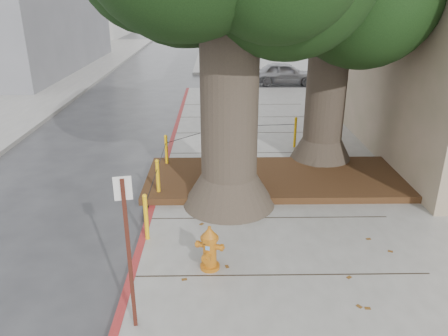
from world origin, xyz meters
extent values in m
plane|color=#28282B|center=(0.00, 0.00, 0.00)|extent=(140.00, 140.00, 0.00)
cube|color=slate|center=(6.00, 30.00, 0.07)|extent=(16.00, 20.00, 0.15)
cube|color=maroon|center=(-2.00, 2.50, 0.07)|extent=(0.14, 26.00, 0.16)
cube|color=black|center=(0.90, 3.90, 0.23)|extent=(6.40, 2.60, 0.16)
cone|color=#4C3F33|center=(-0.30, 2.70, 0.50)|extent=(2.04, 2.04, 0.70)
cylinder|color=#4C3F33|center=(-0.30, 2.70, 2.53)|extent=(1.20, 1.20, 4.22)
cone|color=#4C3F33|center=(2.30, 5.20, 0.50)|extent=(1.77, 1.77, 0.70)
cylinder|color=#4C3F33|center=(2.30, 5.20, 2.32)|extent=(1.04, 1.04, 3.84)
cylinder|color=yellow|center=(-1.90, 1.20, 0.60)|extent=(0.08, 0.08, 0.90)
sphere|color=yellow|center=(-1.90, 1.20, 1.05)|extent=(0.09, 0.09, 0.09)
cylinder|color=yellow|center=(-1.90, 3.00, 0.60)|extent=(0.08, 0.08, 0.90)
sphere|color=yellow|center=(-1.90, 3.00, 1.05)|extent=(0.09, 0.09, 0.09)
cylinder|color=yellow|center=(-1.90, 4.80, 0.60)|extent=(0.08, 0.08, 0.90)
sphere|color=yellow|center=(-1.90, 4.80, 1.05)|extent=(0.09, 0.09, 0.09)
cylinder|color=yellow|center=(-0.40, 6.30, 0.60)|extent=(0.08, 0.08, 0.90)
sphere|color=yellow|center=(-0.40, 6.30, 1.05)|extent=(0.09, 0.09, 0.09)
cylinder|color=yellow|center=(1.80, 6.50, 0.60)|extent=(0.08, 0.08, 0.90)
sphere|color=yellow|center=(1.80, 6.50, 1.05)|extent=(0.09, 0.09, 0.09)
cylinder|color=black|center=(-1.90, 2.10, 0.87)|extent=(0.02, 1.80, 0.02)
cylinder|color=black|center=(-1.90, 3.90, 0.87)|extent=(0.02, 1.80, 0.02)
cylinder|color=black|center=(-1.15, 5.55, 0.87)|extent=(1.51, 1.51, 0.02)
cylinder|color=black|center=(0.70, 6.40, 0.87)|extent=(2.20, 0.22, 0.02)
cylinder|color=#BA6613|center=(-0.69, 0.22, 0.18)|extent=(0.41, 0.41, 0.06)
cylinder|color=#BA6613|center=(-0.69, 0.22, 0.46)|extent=(0.29, 0.29, 0.52)
cylinder|color=#BA6613|center=(-0.69, 0.22, 0.73)|extent=(0.38, 0.38, 0.07)
cone|color=#BA6613|center=(-0.69, 0.22, 0.83)|extent=(0.35, 0.35, 0.15)
cylinder|color=#BA6613|center=(-0.69, 0.22, 0.93)|extent=(0.07, 0.07, 0.05)
cylinder|color=#BA6613|center=(-0.82, 0.26, 0.59)|extent=(0.17, 0.13, 0.09)
cylinder|color=#BA6613|center=(-0.56, 0.19, 0.59)|extent=(0.17, 0.13, 0.09)
cylinder|color=#BA6613|center=(-0.73, 0.10, 0.46)|extent=(0.17, 0.18, 0.14)
cube|color=#5999D8|center=(-0.73, 0.11, 0.61)|extent=(0.07, 0.02, 0.07)
cube|color=#471911|center=(-1.73, -1.14, 1.28)|extent=(0.06, 0.06, 2.26)
cube|color=silver|center=(-1.73, -1.14, 2.28)|extent=(0.23, 0.06, 0.32)
imported|color=gray|center=(3.03, 17.06, 0.58)|extent=(3.52, 1.64, 1.17)
imported|color=maroon|center=(7.28, 17.15, 0.68)|extent=(4.15, 1.50, 1.36)
imported|color=black|center=(-11.58, 17.69, 0.63)|extent=(2.09, 4.44, 1.25)
camera|label=1|loc=(-0.55, -6.07, 4.53)|focal=35.00mm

